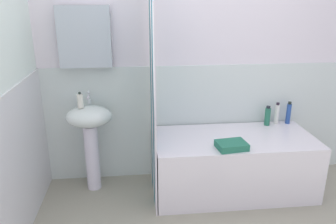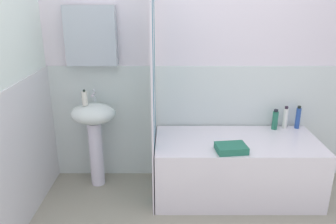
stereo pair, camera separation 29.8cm
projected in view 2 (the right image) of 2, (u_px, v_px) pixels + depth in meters
wall_back_tiled at (195, 71)px, 3.36m from camera, size 3.60×0.18×2.40m
wall_left_tiled at (3, 100)px, 2.50m from camera, size 0.07×1.81×2.40m
sink at (94, 126)px, 3.30m from camera, size 0.44×0.34×0.87m
faucet at (94, 96)px, 3.28m from camera, size 0.03×0.12×0.12m
soap_dispenser at (84, 98)px, 3.17m from camera, size 0.06×0.06×0.15m
bathtub at (235, 167)px, 3.25m from camera, size 1.54×0.74×0.57m
shower_curtain at (154, 96)px, 3.02m from camera, size 0.01×0.74×2.00m
shampoo_bottle at (298, 118)px, 3.40m from camera, size 0.05×0.05×0.24m
conditioner_bottle at (285, 118)px, 3.41m from camera, size 0.05×0.05×0.23m
lotion_bottle at (275, 120)px, 3.39m from camera, size 0.06×0.06×0.21m
towel_folded at (231, 148)px, 2.91m from camera, size 0.28×0.23×0.06m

